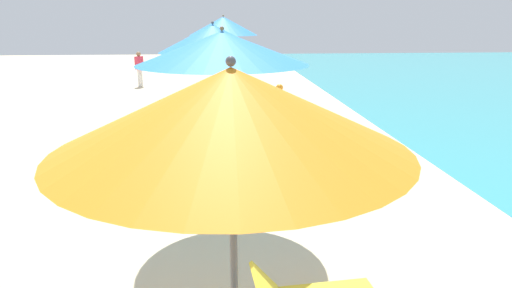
{
  "coord_description": "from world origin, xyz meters",
  "views": [
    {
      "loc": [
        0.08,
        1.21,
        2.93
      ],
      "look_at": [
        0.66,
        8.22,
        0.91
      ],
      "focal_mm": 30.34,
      "sensor_mm": 36.0,
      "label": 1
    }
  ],
  "objects_px": {
    "lounger_third_shoreside": "(255,183)",
    "umbrella_second": "(231,110)",
    "lounger_fourth_inland": "(244,153)",
    "umbrella_farthest": "(223,26)",
    "umbrella_fifth": "(218,44)",
    "lounger_farthest_inland": "(243,96)",
    "lounger_farthest_shoreside": "(235,87)",
    "lounger_fifth_shoreside": "(245,102)",
    "lounger_fifth_inland": "(259,117)",
    "person_walking_near": "(139,66)",
    "umbrella_third": "(222,48)",
    "lounger_fourth_shoreside": "(258,127)",
    "umbrella_fourth": "(213,39)",
    "beach_ball": "(280,88)"
  },
  "relations": [
    {
      "from": "umbrella_third",
      "to": "lounger_farthest_shoreside",
      "type": "relative_size",
      "value": 1.85
    },
    {
      "from": "umbrella_farthest",
      "to": "lounger_farthest_shoreside",
      "type": "relative_size",
      "value": 2.01
    },
    {
      "from": "lounger_fifth_shoreside",
      "to": "person_walking_near",
      "type": "relative_size",
      "value": 0.93
    },
    {
      "from": "umbrella_second",
      "to": "lounger_farthest_shoreside",
      "type": "height_order",
      "value": "umbrella_second"
    },
    {
      "from": "lounger_fourth_inland",
      "to": "umbrella_fifth",
      "type": "distance_m",
      "value": 4.85
    },
    {
      "from": "umbrella_third",
      "to": "lounger_farthest_shoreside",
      "type": "xyz_separation_m",
      "value": [
        0.55,
        11.47,
        -2.24
      ]
    },
    {
      "from": "lounger_third_shoreside",
      "to": "umbrella_second",
      "type": "bearing_deg",
      "value": -85.98
    },
    {
      "from": "lounger_fifth_shoreside",
      "to": "lounger_farthest_shoreside",
      "type": "xyz_separation_m",
      "value": [
        -0.22,
        3.29,
        0.0
      ]
    },
    {
      "from": "person_walking_near",
      "to": "beach_ball",
      "type": "bearing_deg",
      "value": -170.19
    },
    {
      "from": "umbrella_second",
      "to": "umbrella_third",
      "type": "height_order",
      "value": "umbrella_third"
    },
    {
      "from": "umbrella_fifth",
      "to": "lounger_fifth_inland",
      "type": "relative_size",
      "value": 1.61
    },
    {
      "from": "umbrella_farthest",
      "to": "umbrella_second",
      "type": "bearing_deg",
      "value": -90.42
    },
    {
      "from": "lounger_fifth_shoreside",
      "to": "umbrella_second",
      "type": "bearing_deg",
      "value": -98.56
    },
    {
      "from": "lounger_fifth_shoreside",
      "to": "lounger_fifth_inland",
      "type": "bearing_deg",
      "value": -87.33
    },
    {
      "from": "umbrella_farthest",
      "to": "lounger_farthest_inland",
      "type": "distance_m",
      "value": 2.76
    },
    {
      "from": "lounger_fourth_inland",
      "to": "umbrella_farthest",
      "type": "xyz_separation_m",
      "value": [
        -0.29,
        7.82,
        2.39
      ]
    },
    {
      "from": "umbrella_second",
      "to": "umbrella_third",
      "type": "bearing_deg",
      "value": 90.4
    },
    {
      "from": "umbrella_fifth",
      "to": "lounger_fourth_inland",
      "type": "bearing_deg",
      "value": -83.77
    },
    {
      "from": "umbrella_second",
      "to": "beach_ball",
      "type": "distance_m",
      "value": 15.97
    },
    {
      "from": "lounger_fifth_inland",
      "to": "lounger_farthest_shoreside",
      "type": "relative_size",
      "value": 1.03
    },
    {
      "from": "lounger_farthest_inland",
      "to": "umbrella_third",
      "type": "bearing_deg",
      "value": -97.58
    },
    {
      "from": "umbrella_second",
      "to": "umbrella_third",
      "type": "distance_m",
      "value": 3.37
    },
    {
      "from": "umbrella_fifth",
      "to": "lounger_fifth_inland",
      "type": "distance_m",
      "value": 2.45
    },
    {
      "from": "person_walking_near",
      "to": "umbrella_farthest",
      "type": "bearing_deg",
      "value": 162.66
    },
    {
      "from": "lounger_fifth_shoreside",
      "to": "lounger_fourth_inland",
      "type": "bearing_deg",
      "value": -98.49
    },
    {
      "from": "lounger_third_shoreside",
      "to": "lounger_fifth_inland",
      "type": "bearing_deg",
      "value": 94.24
    },
    {
      "from": "umbrella_fifth",
      "to": "lounger_fifth_inland",
      "type": "bearing_deg",
      "value": -40.14
    },
    {
      "from": "lounger_fourth_inland",
      "to": "person_walking_near",
      "type": "xyz_separation_m",
      "value": [
        -4.08,
        11.68,
        0.61
      ]
    },
    {
      "from": "umbrella_fourth",
      "to": "person_walking_near",
      "type": "xyz_separation_m",
      "value": [
        -3.5,
        10.6,
        -1.61
      ]
    },
    {
      "from": "lounger_farthest_shoreside",
      "to": "lounger_fourth_inland",
      "type": "bearing_deg",
      "value": -80.65
    },
    {
      "from": "umbrella_second",
      "to": "lounger_farthest_inland",
      "type": "height_order",
      "value": "umbrella_second"
    },
    {
      "from": "lounger_farthest_inland",
      "to": "lounger_fourth_shoreside",
      "type": "bearing_deg",
      "value": -90.84
    },
    {
      "from": "umbrella_fifth",
      "to": "person_walking_near",
      "type": "distance_m",
      "value": 8.21
    },
    {
      "from": "umbrella_second",
      "to": "lounger_fifth_inland",
      "type": "relative_size",
      "value": 1.72
    },
    {
      "from": "umbrella_third",
      "to": "umbrella_fourth",
      "type": "bearing_deg",
      "value": 92.62
    },
    {
      "from": "umbrella_second",
      "to": "lounger_fourth_inland",
      "type": "xyz_separation_m",
      "value": [
        0.39,
        5.98,
        -2.12
      ]
    },
    {
      "from": "umbrella_second",
      "to": "umbrella_farthest",
      "type": "distance_m",
      "value": 13.8
    },
    {
      "from": "lounger_third_shoreside",
      "to": "lounger_farthest_shoreside",
      "type": "bearing_deg",
      "value": 100.03
    },
    {
      "from": "umbrella_third",
      "to": "umbrella_fifth",
      "type": "height_order",
      "value": "umbrella_third"
    },
    {
      "from": "umbrella_fifth",
      "to": "lounger_farthest_inland",
      "type": "bearing_deg",
      "value": 68.82
    },
    {
      "from": "umbrella_third",
      "to": "lounger_fourth_shoreside",
      "type": "relative_size",
      "value": 2.09
    },
    {
      "from": "lounger_third_shoreside",
      "to": "person_walking_near",
      "type": "xyz_separation_m",
      "value": [
        -4.17,
        13.31,
        0.65
      ]
    },
    {
      "from": "lounger_farthest_inland",
      "to": "umbrella_second",
      "type": "bearing_deg",
      "value": -96.2
    },
    {
      "from": "lounger_fourth_shoreside",
      "to": "lounger_third_shoreside",
      "type": "bearing_deg",
      "value": -88.7
    },
    {
      "from": "lounger_fifth_inland",
      "to": "lounger_farthest_inland",
      "type": "bearing_deg",
      "value": 103.13
    },
    {
      "from": "umbrella_third",
      "to": "umbrella_fifth",
      "type": "distance_m",
      "value": 7.04
    },
    {
      "from": "umbrella_third",
      "to": "umbrella_farthest",
      "type": "distance_m",
      "value": 10.43
    },
    {
      "from": "lounger_fourth_inland",
      "to": "lounger_fifth_shoreside",
      "type": "distance_m",
      "value": 5.58
    },
    {
      "from": "umbrella_farthest",
      "to": "lounger_fifth_shoreside",
      "type": "bearing_deg",
      "value": -74.0
    },
    {
      "from": "lounger_fourth_inland",
      "to": "umbrella_farthest",
      "type": "bearing_deg",
      "value": 102.51
    }
  ]
}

